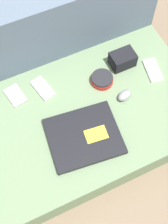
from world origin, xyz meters
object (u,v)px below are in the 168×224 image
at_px(computer_mouse, 125,96).
at_px(phone_silver, 15,96).
at_px(camera_pouch, 123,59).
at_px(phone_black, 43,88).
at_px(speaker_puck, 102,79).
at_px(laptop, 84,136).
at_px(phone_small, 153,70).

xyz_separation_m(computer_mouse, phone_silver, (-0.43, 0.21, -0.01)).
bearing_deg(phone_silver, computer_mouse, -36.35).
height_order(phone_silver, camera_pouch, camera_pouch).
bearing_deg(phone_black, speaker_puck, -28.51).
relative_size(laptop, speaker_puck, 3.15).
relative_size(laptop, phone_small, 2.35).
height_order(laptop, phone_small, laptop).
relative_size(laptop, computer_mouse, 4.02).
xyz_separation_m(phone_silver, camera_pouch, (0.51, -0.05, 0.03)).
bearing_deg(phone_silver, phone_black, -18.28).
height_order(phone_silver, phone_black, phone_black).
bearing_deg(speaker_puck, camera_pouch, 20.11).
height_order(phone_black, phone_small, phone_black).
relative_size(speaker_puck, phone_black, 0.80).
distance_m(phone_silver, camera_pouch, 0.51).
bearing_deg(phone_black, laptop, -88.86).
bearing_deg(phone_black, computer_mouse, -44.21).
distance_m(speaker_puck, phone_silver, 0.39).
bearing_deg(laptop, computer_mouse, 28.47).
xyz_separation_m(speaker_puck, phone_small, (0.24, -0.05, -0.01)).
bearing_deg(camera_pouch, phone_black, 175.66).
relative_size(computer_mouse, speaker_puck, 0.78).
distance_m(laptop, speaker_puck, 0.29).
xyz_separation_m(laptop, phone_small, (0.43, 0.17, -0.01)).
xyz_separation_m(computer_mouse, camera_pouch, (0.08, 0.17, 0.02)).
relative_size(computer_mouse, phone_small, 0.58).
bearing_deg(phone_black, camera_pouch, -16.39).
xyz_separation_m(laptop, phone_black, (-0.07, 0.29, -0.00)).
bearing_deg(computer_mouse, phone_silver, 136.07).
height_order(computer_mouse, phone_silver, computer_mouse).
xyz_separation_m(phone_small, camera_pouch, (-0.11, 0.10, 0.03)).
height_order(speaker_puck, phone_small, speaker_puck).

